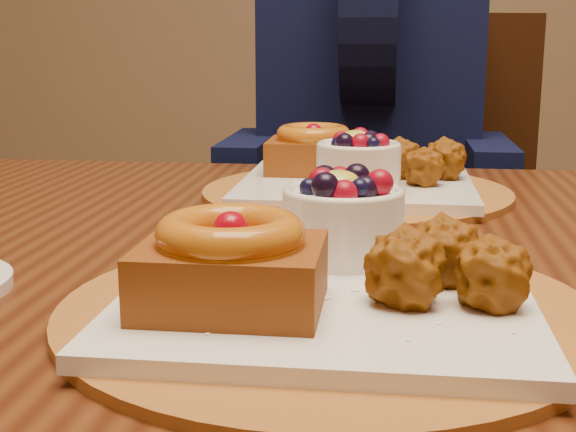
{
  "coord_description": "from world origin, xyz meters",
  "views": [
    {
      "loc": [
        -0.04,
        -0.74,
        0.95
      ],
      "look_at": [
        -0.11,
        -0.15,
        0.81
      ],
      "focal_mm": 50.0,
      "sensor_mm": 36.0,
      "label": 1
    }
  ],
  "objects_px": {
    "chair_far": "(445,253)",
    "diner": "(370,87)",
    "dining_table": "(344,314)",
    "place_setting_far": "(354,174)",
    "place_setting_near": "(324,275)"
  },
  "relations": [
    {
      "from": "chair_far",
      "to": "diner",
      "type": "distance_m",
      "value": 0.34
    },
    {
      "from": "place_setting_far",
      "to": "dining_table",
      "type": "bearing_deg",
      "value": -89.11
    },
    {
      "from": "place_setting_far",
      "to": "diner",
      "type": "xyz_separation_m",
      "value": [
        0.0,
        0.54,
        0.07
      ]
    },
    {
      "from": "place_setting_far",
      "to": "diner",
      "type": "relative_size",
      "value": 0.47
    },
    {
      "from": "place_setting_far",
      "to": "chair_far",
      "type": "relative_size",
      "value": 0.38
    },
    {
      "from": "dining_table",
      "to": "diner",
      "type": "xyz_separation_m",
      "value": [
        -0.0,
        0.75,
        0.18
      ]
    },
    {
      "from": "chair_far",
      "to": "place_setting_far",
      "type": "bearing_deg",
      "value": -124.85
    },
    {
      "from": "place_setting_near",
      "to": "diner",
      "type": "relative_size",
      "value": 0.47
    },
    {
      "from": "dining_table",
      "to": "place_setting_far",
      "type": "distance_m",
      "value": 0.24
    },
    {
      "from": "dining_table",
      "to": "diner",
      "type": "bearing_deg",
      "value": 90.08
    },
    {
      "from": "dining_table",
      "to": "place_setting_far",
      "type": "height_order",
      "value": "place_setting_far"
    },
    {
      "from": "place_setting_near",
      "to": "place_setting_far",
      "type": "bearing_deg",
      "value": 89.99
    },
    {
      "from": "dining_table",
      "to": "diner",
      "type": "height_order",
      "value": "diner"
    },
    {
      "from": "dining_table",
      "to": "place_setting_near",
      "type": "distance_m",
      "value": 0.24
    },
    {
      "from": "dining_table",
      "to": "diner",
      "type": "distance_m",
      "value": 0.77
    }
  ]
}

